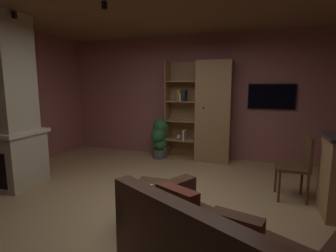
{
  "coord_description": "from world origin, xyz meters",
  "views": [
    {
      "loc": [
        1.16,
        -3.06,
        1.64
      ],
      "look_at": [
        0.0,
        0.4,
        1.05
      ],
      "focal_mm": 27.98,
      "sensor_mm": 36.0,
      "label": 1
    }
  ],
  "objects_px": {
    "table_book_1": "(157,187)",
    "table_book_2": "(161,185)",
    "stone_fireplace": "(6,111)",
    "coffee_table": "(156,196)",
    "wall_mounted_tv": "(271,97)",
    "bookshelf_cabinet": "(209,112)",
    "dining_chair": "(299,163)",
    "potted_floor_plant": "(160,137)",
    "table_book_0": "(154,187)"
  },
  "relations": [
    {
      "from": "table_book_2",
      "to": "potted_floor_plant",
      "type": "relative_size",
      "value": 0.14
    },
    {
      "from": "bookshelf_cabinet",
      "to": "table_book_2",
      "type": "distance_m",
      "value": 2.9
    },
    {
      "from": "bookshelf_cabinet",
      "to": "potted_floor_plant",
      "type": "bearing_deg",
      "value": -172.23
    },
    {
      "from": "table_book_2",
      "to": "table_book_0",
      "type": "bearing_deg",
      "value": 166.42
    },
    {
      "from": "table_book_1",
      "to": "table_book_2",
      "type": "relative_size",
      "value": 0.99
    },
    {
      "from": "coffee_table",
      "to": "potted_floor_plant",
      "type": "bearing_deg",
      "value": 109.26
    },
    {
      "from": "bookshelf_cabinet",
      "to": "dining_chair",
      "type": "xyz_separation_m",
      "value": [
        1.54,
        -1.51,
        -0.52
      ]
    },
    {
      "from": "coffee_table",
      "to": "potted_floor_plant",
      "type": "height_order",
      "value": "potted_floor_plant"
    },
    {
      "from": "table_book_2",
      "to": "bookshelf_cabinet",
      "type": "bearing_deg",
      "value": 89.0
    },
    {
      "from": "table_book_0",
      "to": "table_book_2",
      "type": "height_order",
      "value": "table_book_2"
    },
    {
      "from": "table_book_0",
      "to": "dining_chair",
      "type": "bearing_deg",
      "value": 37.99
    },
    {
      "from": "table_book_1",
      "to": "wall_mounted_tv",
      "type": "relative_size",
      "value": 0.13
    },
    {
      "from": "dining_chair",
      "to": "wall_mounted_tv",
      "type": "height_order",
      "value": "wall_mounted_tv"
    },
    {
      "from": "coffee_table",
      "to": "table_book_1",
      "type": "xyz_separation_m",
      "value": [
        0.04,
        -0.04,
        0.13
      ]
    },
    {
      "from": "coffee_table",
      "to": "wall_mounted_tv",
      "type": "distance_m",
      "value": 3.46
    },
    {
      "from": "coffee_table",
      "to": "potted_floor_plant",
      "type": "relative_size",
      "value": 0.73
    },
    {
      "from": "coffee_table",
      "to": "bookshelf_cabinet",
      "type": "bearing_deg",
      "value": 87.52
    },
    {
      "from": "wall_mounted_tv",
      "to": "potted_floor_plant",
      "type": "bearing_deg",
      "value": -171.11
    },
    {
      "from": "bookshelf_cabinet",
      "to": "table_book_0",
      "type": "height_order",
      "value": "bookshelf_cabinet"
    },
    {
      "from": "potted_floor_plant",
      "to": "bookshelf_cabinet",
      "type": "bearing_deg",
      "value": 7.77
    },
    {
      "from": "stone_fireplace",
      "to": "coffee_table",
      "type": "relative_size",
      "value": 4.11
    },
    {
      "from": "bookshelf_cabinet",
      "to": "coffee_table",
      "type": "height_order",
      "value": "bookshelf_cabinet"
    },
    {
      "from": "potted_floor_plant",
      "to": "table_book_2",
      "type": "bearing_deg",
      "value": -69.57
    },
    {
      "from": "bookshelf_cabinet",
      "to": "dining_chair",
      "type": "bearing_deg",
      "value": -44.56
    },
    {
      "from": "bookshelf_cabinet",
      "to": "wall_mounted_tv",
      "type": "distance_m",
      "value": 1.28
    },
    {
      "from": "potted_floor_plant",
      "to": "wall_mounted_tv",
      "type": "height_order",
      "value": "wall_mounted_tv"
    },
    {
      "from": "wall_mounted_tv",
      "to": "dining_chair",
      "type": "bearing_deg",
      "value": -79.31
    },
    {
      "from": "table_book_0",
      "to": "table_book_1",
      "type": "relative_size",
      "value": 1.08
    },
    {
      "from": "stone_fireplace",
      "to": "bookshelf_cabinet",
      "type": "relative_size",
      "value": 1.27
    },
    {
      "from": "coffee_table",
      "to": "table_book_0",
      "type": "xyz_separation_m",
      "value": [
        -0.02,
        -0.01,
        0.1
      ]
    },
    {
      "from": "table_book_1",
      "to": "potted_floor_plant",
      "type": "bearing_deg",
      "value": 109.68
    },
    {
      "from": "coffee_table",
      "to": "table_book_2",
      "type": "height_order",
      "value": "table_book_2"
    },
    {
      "from": "potted_floor_plant",
      "to": "wall_mounted_tv",
      "type": "distance_m",
      "value": 2.47
    },
    {
      "from": "table_book_1",
      "to": "table_book_2",
      "type": "distance_m",
      "value": 0.04
    },
    {
      "from": "bookshelf_cabinet",
      "to": "potted_floor_plant",
      "type": "xyz_separation_m",
      "value": [
        -1.06,
        -0.14,
        -0.58
      ]
    },
    {
      "from": "bookshelf_cabinet",
      "to": "table_book_1",
      "type": "height_order",
      "value": "bookshelf_cabinet"
    },
    {
      "from": "bookshelf_cabinet",
      "to": "wall_mounted_tv",
      "type": "height_order",
      "value": "bookshelf_cabinet"
    },
    {
      "from": "coffee_table",
      "to": "table_book_1",
      "type": "relative_size",
      "value": 5.43
    },
    {
      "from": "stone_fireplace",
      "to": "potted_floor_plant",
      "type": "height_order",
      "value": "stone_fireplace"
    },
    {
      "from": "wall_mounted_tv",
      "to": "coffee_table",
      "type": "bearing_deg",
      "value": -113.76
    },
    {
      "from": "dining_chair",
      "to": "coffee_table",
      "type": "bearing_deg",
      "value": -141.81
    },
    {
      "from": "stone_fireplace",
      "to": "dining_chair",
      "type": "distance_m",
      "value": 4.51
    },
    {
      "from": "wall_mounted_tv",
      "to": "stone_fireplace",
      "type": "bearing_deg",
      "value": -147.29
    },
    {
      "from": "stone_fireplace",
      "to": "wall_mounted_tv",
      "type": "relative_size",
      "value": 2.96
    },
    {
      "from": "coffee_table",
      "to": "dining_chair",
      "type": "relative_size",
      "value": 0.71
    },
    {
      "from": "coffee_table",
      "to": "table_book_0",
      "type": "height_order",
      "value": "table_book_0"
    },
    {
      "from": "table_book_1",
      "to": "wall_mounted_tv",
      "type": "height_order",
      "value": "wall_mounted_tv"
    },
    {
      "from": "bookshelf_cabinet",
      "to": "wall_mounted_tv",
      "type": "bearing_deg",
      "value": 9.85
    },
    {
      "from": "stone_fireplace",
      "to": "table_book_1",
      "type": "distance_m",
      "value": 2.88
    },
    {
      "from": "bookshelf_cabinet",
      "to": "dining_chair",
      "type": "relative_size",
      "value": 2.29
    }
  ]
}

